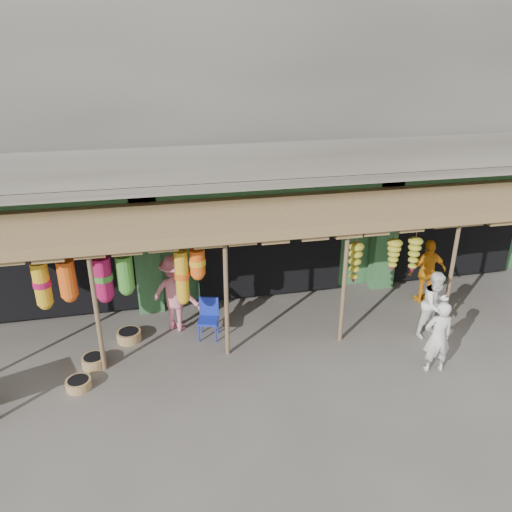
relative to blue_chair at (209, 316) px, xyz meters
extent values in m
plane|color=#514C47|center=(1.79, -0.59, -0.50)|extent=(80.00, 80.00, 0.00)
cube|color=gray|center=(1.79, 4.41, 4.50)|extent=(16.00, 6.00, 4.00)
cube|color=#2D6033|center=(1.79, 4.56, 1.00)|extent=(16.00, 5.70, 3.00)
cube|color=gray|center=(1.79, 1.06, 2.70)|extent=(16.00, 0.90, 0.22)
cube|color=gray|center=(1.79, 0.66, 3.20)|extent=(16.00, 0.10, 0.80)
cube|color=#2D6033|center=(1.79, 1.46, 2.35)|extent=(16.00, 0.35, 0.35)
cube|color=yellow|center=(-3.21, 1.38, 2.25)|extent=(1.70, 0.06, 0.55)
cube|color=#B21414|center=(-3.21, 1.34, 2.25)|extent=(1.30, 0.02, 0.30)
cube|color=black|center=(-3.21, 2.41, 0.85)|extent=(3.60, 2.00, 2.50)
cube|color=black|center=(1.79, 2.41, 0.85)|extent=(3.60, 2.00, 2.50)
cube|color=black|center=(6.79, 2.41, 0.85)|extent=(3.60, 2.00, 2.50)
cube|color=#2D6033|center=(-1.21, 1.46, 1.00)|extent=(0.60, 0.35, 3.00)
cube|color=#2D6033|center=(4.79, 1.46, 1.00)|extent=(0.60, 0.35, 3.00)
cylinder|color=brown|center=(-2.21, -0.79, 0.80)|extent=(0.09, 0.09, 2.60)
cylinder|color=brown|center=(0.29, -0.79, 0.80)|extent=(0.09, 0.09, 2.60)
cylinder|color=brown|center=(2.79, -0.79, 0.80)|extent=(0.09, 0.09, 2.60)
cylinder|color=brown|center=(5.29, -0.79, 0.80)|extent=(0.09, 0.09, 2.60)
cylinder|color=brown|center=(1.54, -0.79, 2.00)|extent=(12.90, 0.08, 0.08)
cylinder|color=brown|center=(-1.21, -0.39, 1.85)|extent=(5.50, 0.06, 0.06)
cube|color=brown|center=(1.79, 0.31, 2.18)|extent=(14.00, 2.70, 0.22)
cylinder|color=#192CA6|center=(-0.25, -0.21, -0.30)|extent=(0.04, 0.04, 0.41)
cylinder|color=#192CA6|center=(0.11, -0.30, -0.30)|extent=(0.04, 0.04, 0.41)
cylinder|color=#192CA6|center=(-0.15, 0.14, -0.30)|extent=(0.04, 0.04, 0.41)
cylinder|color=#192CA6|center=(0.20, 0.05, -0.30)|extent=(0.04, 0.04, 0.41)
cube|color=#192CA6|center=(-0.02, -0.08, -0.07)|extent=(0.52, 0.52, 0.05)
cube|color=#192CA6|center=(0.03, 0.12, 0.17)|extent=(0.42, 0.15, 0.46)
cylinder|color=brown|center=(-1.74, 0.18, -0.39)|extent=(0.56, 0.56, 0.22)
cylinder|color=olive|center=(-2.65, -1.30, -0.41)|extent=(0.59, 0.59, 0.18)
cylinder|color=olive|center=(-2.42, -0.64, -0.39)|extent=(0.52, 0.52, 0.22)
imported|color=silver|center=(4.20, -2.22, 0.26)|extent=(0.59, 0.42, 1.53)
imported|color=white|center=(4.84, -1.04, 0.27)|extent=(0.89, 0.79, 1.53)
imported|color=orange|center=(5.50, 0.43, 0.32)|extent=(0.97, 0.40, 1.65)
imported|color=pink|center=(-0.66, 0.47, 0.40)|extent=(1.34, 1.21, 1.81)
camera|label=1|loc=(-1.03, -9.52, 5.55)|focal=35.00mm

